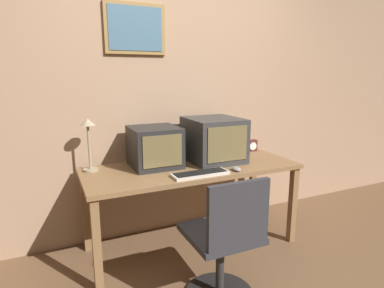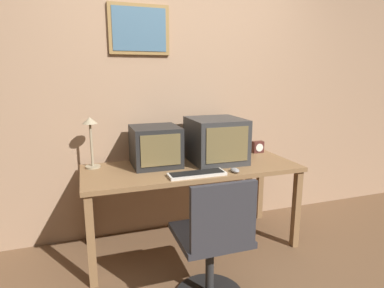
{
  "view_description": "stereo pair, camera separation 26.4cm",
  "coord_description": "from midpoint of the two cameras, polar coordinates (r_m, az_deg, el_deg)",
  "views": [
    {
      "loc": [
        -1.08,
        -1.27,
        1.47
      ],
      "look_at": [
        0.0,
        1.08,
        0.91
      ],
      "focal_mm": 30.0,
      "sensor_mm": 36.0,
      "label": 1
    },
    {
      "loc": [
        -0.83,
        -1.37,
        1.47
      ],
      "look_at": [
        0.0,
        1.08,
        0.91
      ],
      "focal_mm": 30.0,
      "sensor_mm": 36.0,
      "label": 2
    }
  ],
  "objects": [
    {
      "name": "wall_back",
      "position": [
        3.0,
        -6.19,
        8.91
      ],
      "size": [
        8.0,
        0.08,
        2.6
      ],
      "color": "tan",
      "rests_on": "ground_plane"
    },
    {
      "name": "desk",
      "position": [
        2.71,
        -2.8,
        -5.55
      ],
      "size": [
        1.78,
        0.7,
        0.72
      ],
      "color": "olive",
      "rests_on": "ground_plane"
    },
    {
      "name": "monitor_left",
      "position": [
        2.68,
        -9.47,
        -0.53
      ],
      "size": [
        0.39,
        0.4,
        0.33
      ],
      "color": "black",
      "rests_on": "desk"
    },
    {
      "name": "monitor_right",
      "position": [
        2.82,
        1.18,
        0.77
      ],
      "size": [
        0.45,
        0.49,
        0.38
      ],
      "color": "#333333",
      "rests_on": "desk"
    },
    {
      "name": "keyboard_main",
      "position": [
        2.44,
        -1.62,
        -5.36
      ],
      "size": [
        0.44,
        0.14,
        0.03
      ],
      "color": "beige",
      "rests_on": "desk"
    },
    {
      "name": "mouse_near_keyboard",
      "position": [
        2.56,
        4.96,
        -4.48
      ],
      "size": [
        0.06,
        0.1,
        0.03
      ],
      "color": "gray",
      "rests_on": "desk"
    },
    {
      "name": "desk_clock",
      "position": [
        3.23,
        8.23,
        -0.3
      ],
      "size": [
        0.11,
        0.06,
        0.11
      ],
      "color": "#4C231E",
      "rests_on": "desk"
    },
    {
      "name": "desk_lamp",
      "position": [
        2.67,
        -20.69,
        1.49
      ],
      "size": [
        0.12,
        0.12,
        0.42
      ],
      "color": "tan",
      "rests_on": "desk"
    },
    {
      "name": "office_chair",
      "position": [
        2.15,
        2.19,
        -18.08
      ],
      "size": [
        0.46,
        0.46,
        0.88
      ],
      "color": "black",
      "rests_on": "ground_plane"
    }
  ]
}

